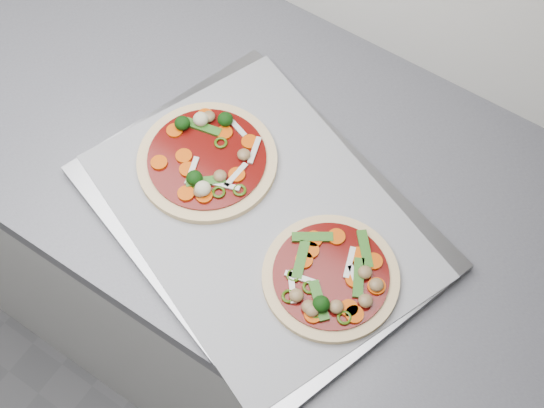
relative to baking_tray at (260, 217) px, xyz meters
The scene contains 4 objects.
baking_tray is the anchor object (origin of this frame).
parchment 0.01m from the baking_tray, ahead, with size 0.48×0.35×0.00m, color gray.
pizza_left 0.12m from the baking_tray, 165.98° to the left, with size 0.24×0.24×0.04m.
pizza_right 0.15m from the baking_tray, 12.94° to the right, with size 0.27×0.27×0.03m.
Camera 1 is at (-0.33, 0.79, 1.88)m, focal length 50.00 mm.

